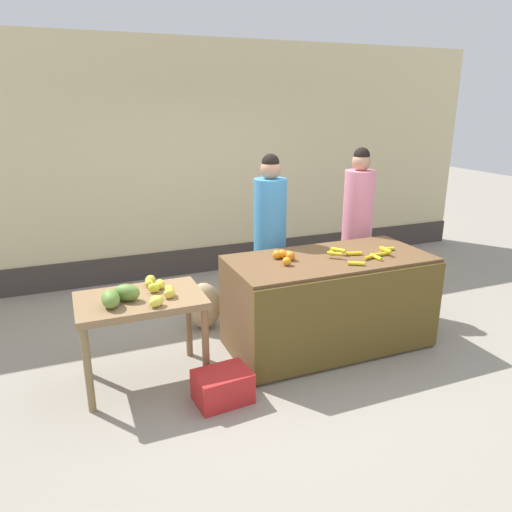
{
  "coord_description": "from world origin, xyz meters",
  "views": [
    {
      "loc": [
        -1.85,
        -3.78,
        2.31
      ],
      "look_at": [
        -0.25,
        0.15,
        0.96
      ],
      "focal_mm": 33.86,
      "sensor_mm": 36.0,
      "label": 1
    }
  ],
  "objects_px": {
    "vendor_woman_blue_shirt": "(270,241)",
    "vendor_woman_pink_shirt": "(357,229)",
    "produce_sack": "(204,306)",
    "produce_crate": "(223,386)"
  },
  "relations": [
    {
      "from": "vendor_woman_blue_shirt",
      "to": "vendor_woman_pink_shirt",
      "type": "xyz_separation_m",
      "value": [
        1.11,
        0.05,
        0.01
      ]
    },
    {
      "from": "vendor_woman_blue_shirt",
      "to": "produce_crate",
      "type": "distance_m",
      "value": 1.76
    },
    {
      "from": "vendor_woman_blue_shirt",
      "to": "vendor_woman_pink_shirt",
      "type": "distance_m",
      "value": 1.11
    },
    {
      "from": "vendor_woman_pink_shirt",
      "to": "produce_crate",
      "type": "bearing_deg",
      "value": -147.97
    },
    {
      "from": "produce_crate",
      "to": "vendor_woman_blue_shirt",
      "type": "bearing_deg",
      "value": 52.52
    },
    {
      "from": "produce_crate",
      "to": "produce_sack",
      "type": "relative_size",
      "value": 0.87
    },
    {
      "from": "produce_crate",
      "to": "vendor_woman_pink_shirt",
      "type": "bearing_deg",
      "value": 32.03
    },
    {
      "from": "vendor_woman_blue_shirt",
      "to": "produce_sack",
      "type": "xyz_separation_m",
      "value": [
        -0.71,
        0.11,
        -0.67
      ]
    },
    {
      "from": "produce_sack",
      "to": "vendor_woman_pink_shirt",
      "type": "bearing_deg",
      "value": -1.78
    },
    {
      "from": "vendor_woman_blue_shirt",
      "to": "produce_crate",
      "type": "height_order",
      "value": "vendor_woman_blue_shirt"
    }
  ]
}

